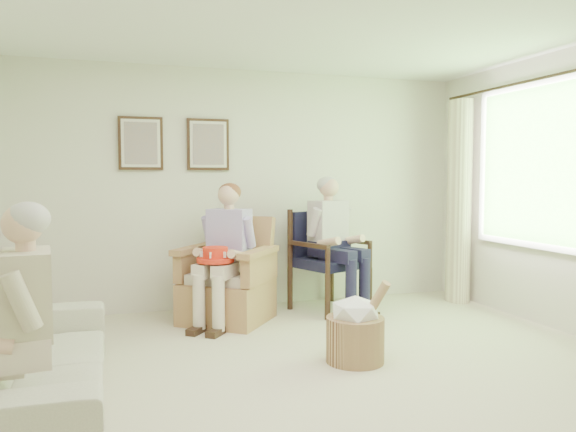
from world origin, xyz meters
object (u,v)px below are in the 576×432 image
object	(u,v)px
person_dark	(333,233)
hatbox	(355,329)
sofa	(33,360)
person_sofa	(18,314)
red_hat	(215,256)
wood_armchair	(327,256)
person_wicker	(229,244)
wicker_armchair	(226,288)

from	to	relation	value
person_dark	hatbox	size ratio (longest dim) A/B	2.13
sofa	person_sofa	bearing A→B (deg)	-180.00
red_hat	wood_armchair	bearing A→B (deg)	20.05
person_wicker	sofa	bearing A→B (deg)	-95.99
sofa	hatbox	size ratio (longest dim) A/B	3.21
sofa	wicker_armchair	bearing A→B (deg)	-41.79
person_dark	person_sofa	xyz separation A→B (m)	(-2.72, -2.32, -0.11)
hatbox	wicker_armchair	bearing A→B (deg)	114.07
sofa	person_wicker	distance (m)	2.30
person_wicker	red_hat	distance (m)	0.24
person_sofa	hatbox	world-z (taller)	person_sofa
wood_armchair	red_hat	size ratio (longest dim) A/B	3.02
wicker_armchair	person_dark	bearing A→B (deg)	39.03
wicker_armchair	person_dark	world-z (taller)	person_dark
wood_armchair	person_dark	world-z (taller)	person_dark
wicker_armchair	sofa	size ratio (longest dim) A/B	0.48
sofa	person_sofa	distance (m)	0.69
person_dark	red_hat	distance (m)	1.36
red_hat	wicker_armchair	bearing A→B (deg)	60.80
sofa	person_sofa	xyz separation A→B (m)	(0.00, -0.54, 0.42)
wood_armchair	red_hat	bearing A→B (deg)	178.11
wicker_armchair	person_wicker	size ratio (longest dim) A/B	0.77
person_wicker	person_dark	bearing A→B (deg)	45.78
sofa	person_dark	bearing A→B (deg)	-56.92
wood_armchair	red_hat	xyz separation A→B (m)	(-1.31, -0.48, 0.12)
wicker_armchair	wood_armchair	bearing A→B (deg)	47.58
person_dark	person_sofa	distance (m)	3.58
wicker_armchair	red_hat	xyz separation A→B (m)	(-0.16, -0.29, 0.37)
hatbox	person_wicker	bearing A→B (deg)	116.09
wicker_armchair	person_dark	size ratio (longest dim) A/B	0.73
wicker_armchair	sofa	distance (m)	2.35
wood_armchair	sofa	world-z (taller)	wood_armchair
sofa	person_sofa	world-z (taller)	person_sofa
wood_armchair	person_sofa	distance (m)	3.69
person_sofa	hatbox	distance (m)	2.43
wicker_armchair	person_sofa	xyz separation A→B (m)	(-1.57, -2.30, 0.40)
person_dark	hatbox	world-z (taller)	person_dark
person_wicker	person_dark	xyz separation A→B (m)	(1.15, 0.16, 0.05)
wicker_armchair	wood_armchair	world-z (taller)	wood_armchair
red_hat	hatbox	distance (m)	1.59
person_wicker	person_dark	distance (m)	1.16
wicker_armchair	red_hat	bearing A→B (deg)	-81.08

